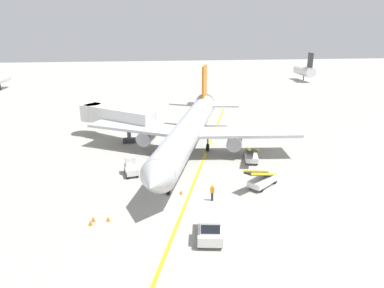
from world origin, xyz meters
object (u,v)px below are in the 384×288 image
Objects in this scene: baggage_tug_near_wing at (131,167)px; safety_cone_nose_left at (181,192)px; belt_loader_forward_hold at (263,179)px; safety_cone_wingtip_left at (90,223)px; safety_cone_nose_right at (93,219)px; ground_crew_marshaller at (212,192)px; airliner at (190,129)px; pushback_tug at (210,228)px; jet_bridge at (112,116)px; safety_cone_wingtip_right at (108,219)px; belt_loader_aft_hold at (251,155)px.

safety_cone_nose_left is at bearing -47.80° from baggage_tug_near_wing.
safety_cone_wingtip_left is at bearing -162.09° from belt_loader_forward_hold.
belt_loader_forward_hold is at bearing 16.11° from safety_cone_nose_right.
baggage_tug_near_wing reaches higher than safety_cone_nose_right.
belt_loader_forward_hold is at bearing 22.71° from ground_crew_marshaller.
airliner is at bearing 92.14° from ground_crew_marshaller.
jet_bridge is at bearing 109.41° from pushback_tug.
safety_cone_nose_right is 0.64m from safety_cone_wingtip_left.
jet_bridge reaches higher than safety_cone_wingtip_right.
belt_loader_aft_hold is (0.96, 7.30, 0.00)m from belt_loader_forward_hold.
safety_cone_nose_left is at bearing 30.03° from safety_cone_wingtip_left.
safety_cone_wingtip_right is (1.42, 0.47, 0.00)m from safety_cone_wingtip_left.
belt_loader_forward_hold is (6.31, -10.92, -2.64)m from airliner.
safety_cone_wingtip_right is at bearing -99.21° from baggage_tug_near_wing.
safety_cone_wingtip_right is (1.27, -0.15, 0.00)m from safety_cone_nose_right.
belt_loader_forward_hold reaches higher than safety_cone_nose_left.
safety_cone_nose_right is 1.00× the size of safety_cone_wingtip_left.
airliner is 20.32× the size of ground_crew_marshaller.
belt_loader_forward_hold is 2.73× the size of ground_crew_marshaller.
baggage_tug_near_wing is (3.12, -13.86, -2.62)m from jet_bridge.
pushback_tug is at bearing -18.98° from safety_cone_wingtip_left.
jet_bridge is 24.46m from safety_cone_wingtip_left.
belt_loader_aft_hold is 11.72× the size of safety_cone_nose_right.
belt_loader_aft_hold is at bearing 39.87° from safety_cone_nose_left.
pushback_tug is 8.76× the size of safety_cone_nose_left.
pushback_tug is at bearing -129.41° from belt_loader_forward_hold.
pushback_tug is 0.83× the size of belt_loader_forward_hold.
safety_cone_nose_right is 1.28m from safety_cone_wingtip_right.
baggage_tug_near_wing is 14.63m from belt_loader_forward_hold.
airliner reaches higher than safety_cone_wingtip_left.
pushback_tug is 8.76× the size of safety_cone_wingtip_left.
safety_cone_nose_right is (-10.34, -15.73, -3.20)m from airliner.
pushback_tug is 0.75× the size of belt_loader_aft_hold.
belt_loader_aft_hold is (8.14, 16.04, -0.22)m from pushback_tug.
ground_crew_marshaller is at bearing -87.86° from airliner.
safety_cone_nose_left is at bearing -67.10° from jet_bridge.
safety_cone_wingtip_left is 1.49m from safety_cone_wingtip_right.
airliner is at bearing 60.29° from safety_cone_wingtip_right.
safety_cone_wingtip_left is 1.00× the size of safety_cone_wingtip_right.
belt_loader_aft_hold is at bearing -32.81° from jet_bridge.
pushback_tug is 10.20m from safety_cone_wingtip_left.
belt_loader_forward_hold is at bearing -19.76° from baggage_tug_near_wing.
safety_cone_wingtip_left is (-16.79, -5.43, -0.56)m from belt_loader_forward_hold.
safety_cone_nose_left and safety_cone_nose_right have the same top height.
belt_loader_forward_hold is 10.56× the size of safety_cone_nose_right.
pushback_tug reaches higher than safety_cone_wingtip_left.
ground_crew_marshaller is 9.92m from safety_cone_wingtip_right.
baggage_tug_near_wing reaches higher than safety_cone_wingtip_left.
pushback_tug is 15.18m from baggage_tug_near_wing.
jet_bridge is at bearing 102.67° from baggage_tug_near_wing.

